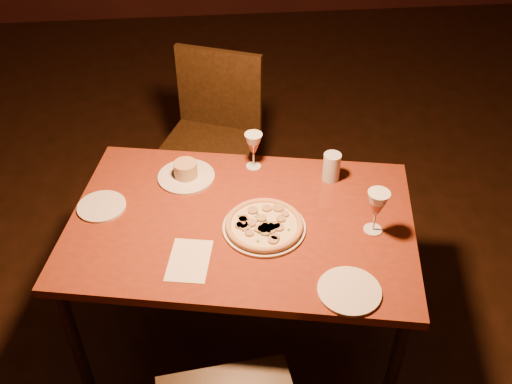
{
  "coord_description": "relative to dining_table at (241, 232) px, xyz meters",
  "views": [
    {
      "loc": [
        -0.17,
        -1.86,
        2.19
      ],
      "look_at": [
        -0.01,
        -0.18,
        0.8
      ],
      "focal_mm": 40.0,
      "sensor_mm": 36.0,
      "label": 1
    }
  ],
  "objects": [
    {
      "name": "wine_glass_far",
      "position": [
        0.08,
        0.34,
        0.15
      ],
      "size": [
        0.08,
        0.08,
        0.17
      ],
      "primitive_type": null,
      "color": "#AE5848",
      "rests_on": "dining_table"
    },
    {
      "name": "dining_table",
      "position": [
        0.0,
        0.0,
        0.0
      ],
      "size": [
        1.46,
        1.1,
        0.71
      ],
      "rotation": [
        0.0,
        0.0,
        -0.2
      ],
      "color": "maroon",
      "rests_on": "floor"
    },
    {
      "name": "water_tumbler",
      "position": [
        0.39,
        0.22,
        0.12
      ],
      "size": [
        0.07,
        0.07,
        0.12
      ],
      "primitive_type": "cylinder",
      "color": "silver",
      "rests_on": "dining_table"
    },
    {
      "name": "side_plate_left",
      "position": [
        -0.54,
        0.13,
        0.07
      ],
      "size": [
        0.19,
        0.19,
        0.01
      ],
      "primitive_type": "cylinder",
      "color": "silver",
      "rests_on": "dining_table"
    },
    {
      "name": "menu_card",
      "position": [
        -0.2,
        -0.2,
        0.06
      ],
      "size": [
        0.18,
        0.23,
        0.0
      ],
      "primitive_type": "cube",
      "rotation": [
        0.0,
        0.0,
        -0.19
      ],
      "color": "silver",
      "rests_on": "dining_table"
    },
    {
      "name": "side_plate_near",
      "position": [
        0.33,
        -0.4,
        0.07
      ],
      "size": [
        0.22,
        0.22,
        0.01
      ],
      "primitive_type": "cylinder",
      "color": "silver",
      "rests_on": "dining_table"
    },
    {
      "name": "wine_glass_right",
      "position": [
        0.49,
        -0.1,
        0.15
      ],
      "size": [
        0.08,
        0.08,
        0.18
      ],
      "primitive_type": null,
      "color": "#AE5848",
      "rests_on": "dining_table"
    },
    {
      "name": "floor",
      "position": [
        0.07,
        0.23,
        -0.65
      ],
      "size": [
        7.0,
        7.0,
        0.0
      ],
      "primitive_type": "plane",
      "color": "black",
      "rests_on": "ground"
    },
    {
      "name": "chair_far",
      "position": [
        -0.09,
        0.87,
        -0.11
      ],
      "size": [
        0.59,
        0.59,
        0.94
      ],
      "rotation": [
        0.0,
        0.0,
        -0.39
      ],
      "color": "black",
      "rests_on": "floor"
    },
    {
      "name": "pizza_plate",
      "position": [
        0.08,
        -0.06,
        0.08
      ],
      "size": [
        0.32,
        0.32,
        0.03
      ],
      "color": "silver",
      "rests_on": "dining_table"
    },
    {
      "name": "ramekin_saucer",
      "position": [
        -0.21,
        0.29,
        0.09
      ],
      "size": [
        0.24,
        0.24,
        0.08
      ],
      "color": "silver",
      "rests_on": "dining_table"
    }
  ]
}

